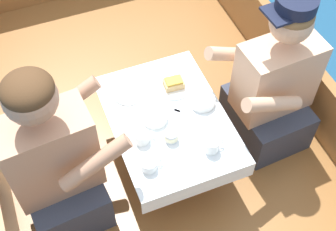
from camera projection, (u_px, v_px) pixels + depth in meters
name	position (u px, v px, depth m)	size (l,w,h in m)	color
ground_plane	(174.00, 194.00, 2.77)	(60.00, 60.00, 0.00)	navy
boat_deck	(174.00, 184.00, 2.67)	(1.83, 3.51, 0.24)	brown
gunwale_port	(3.00, 212.00, 2.23)	(0.06, 3.51, 0.38)	#936033
gunwale_starboard	(321.00, 105.00, 2.62)	(0.06, 3.51, 0.38)	#936033
cockpit_table	(168.00, 123.00, 2.36)	(0.56, 0.79, 0.38)	#B2B2B7
person_port	(55.00, 163.00, 2.13)	(0.55, 0.48, 0.99)	#333847
person_starboard	(273.00, 88.00, 2.44)	(0.54, 0.47, 0.97)	#333847
plate_sandwich	(174.00, 87.00, 2.44)	(0.18, 0.18, 0.01)	white
plate_bread	(128.00, 94.00, 2.41)	(0.16, 0.16, 0.01)	white
sandwich	(174.00, 83.00, 2.42)	(0.11, 0.08, 0.05)	tan
bowl_port_near	(202.00, 101.00, 2.36)	(0.13, 0.13, 0.04)	white
bowl_starboard_near	(155.00, 117.00, 2.30)	(0.12, 0.12, 0.04)	white
coffee_cup_port	(149.00, 165.00, 2.13)	(0.10, 0.07, 0.05)	white
coffee_cup_starboard	(142.00, 137.00, 2.21)	(0.10, 0.07, 0.06)	white
coffee_cup_center	(212.00, 145.00, 2.18)	(0.10, 0.07, 0.07)	white
tin_can	(171.00, 136.00, 2.22)	(0.07, 0.07, 0.05)	silver
utensil_spoon_starboard	(155.00, 75.00, 2.49)	(0.14, 0.12, 0.01)	silver
utensil_fork_port	(187.00, 114.00, 2.33)	(0.13, 0.13, 0.00)	silver
utensil_knife_starboard	(221.00, 133.00, 2.26)	(0.06, 0.17, 0.00)	silver
utensil_knife_port	(184.00, 167.00, 2.15)	(0.06, 0.17, 0.00)	silver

